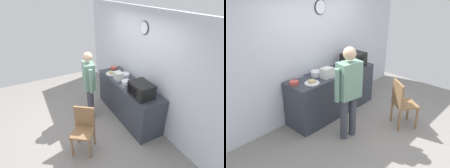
# 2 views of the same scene
# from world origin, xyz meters

# --- Properties ---
(ground_plane) EXTENTS (6.00, 6.00, 0.00)m
(ground_plane) POSITION_xyz_m (0.00, 0.00, 0.00)
(ground_plane) COLOR gray
(back_wall) EXTENTS (5.40, 0.13, 2.60)m
(back_wall) POSITION_xyz_m (0.00, 1.60, 1.30)
(back_wall) COLOR silver
(back_wall) RESTS_ON ground_plane
(kitchen_counter) EXTENTS (2.06, 0.62, 0.92)m
(kitchen_counter) POSITION_xyz_m (0.11, 1.22, 0.46)
(kitchen_counter) COLOR #333842
(kitchen_counter) RESTS_ON ground_plane
(microwave) EXTENTS (0.50, 0.39, 0.30)m
(microwave) POSITION_xyz_m (0.70, 1.15, 1.07)
(microwave) COLOR black
(microwave) RESTS_ON kitchen_counter
(sandwich_plate) EXTENTS (0.28, 0.28, 0.07)m
(sandwich_plate) POSITION_xyz_m (-0.55, 1.09, 0.94)
(sandwich_plate) COLOR white
(sandwich_plate) RESTS_ON kitchen_counter
(salad_bowl) EXTENTS (0.17, 0.17, 0.06)m
(salad_bowl) POSITION_xyz_m (-0.80, 1.30, 0.95)
(salad_bowl) COLOR #C64C42
(salad_bowl) RESTS_ON kitchen_counter
(cereal_bowl) EXTENTS (0.23, 0.23, 0.09)m
(cereal_bowl) POSITION_xyz_m (-0.24, 1.32, 0.97)
(cereal_bowl) COLOR white
(cereal_bowl) RESTS_ON kitchen_counter
(mixing_bowl) EXTENTS (0.20, 0.20, 0.09)m
(mixing_bowl) POSITION_xyz_m (0.10, 1.14, 0.97)
(mixing_bowl) COLOR white
(mixing_bowl) RESTS_ON kitchen_counter
(toaster) EXTENTS (0.22, 0.18, 0.20)m
(toaster) POSITION_xyz_m (-0.17, 1.09, 1.02)
(toaster) COLOR silver
(toaster) RESTS_ON kitchen_counter
(fork_utensil) EXTENTS (0.17, 0.06, 0.01)m
(fork_utensil) POSITION_xyz_m (-0.54, 1.49, 0.93)
(fork_utensil) COLOR silver
(fork_utensil) RESTS_ON kitchen_counter
(spoon_utensil) EXTENTS (0.17, 0.06, 0.01)m
(spoon_utensil) POSITION_xyz_m (0.18, 1.00, 0.93)
(spoon_utensil) COLOR silver
(spoon_utensil) RESTS_ON kitchen_counter
(person_standing) EXTENTS (0.58, 0.30, 1.69)m
(person_standing) POSITION_xyz_m (-0.34, 0.39, 0.99)
(person_standing) COLOR #3E404C
(person_standing) RESTS_ON ground_plane
(wooden_chair) EXTENTS (0.56, 0.56, 0.94)m
(wooden_chair) POSITION_xyz_m (0.63, -0.13, 0.52)
(wooden_chair) COLOR olive
(wooden_chair) RESTS_ON ground_plane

